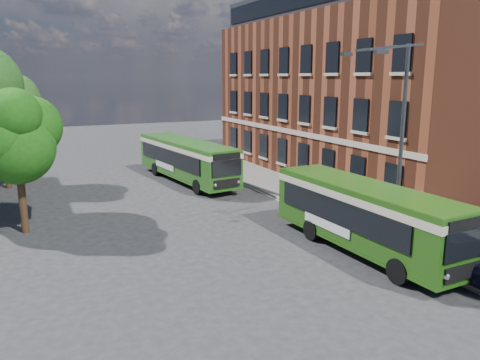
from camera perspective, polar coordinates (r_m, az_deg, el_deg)
ground at (r=21.98m, az=4.61°, el=-7.78°), size 120.00×120.00×0.00m
pavement at (r=32.03m, az=8.34°, el=-1.25°), size 6.00×48.00×0.15m
kerb_line at (r=30.50m, az=3.55°, el=-1.97°), size 0.12×48.00×0.01m
brick_office at (r=38.53m, az=14.16°, el=11.16°), size 12.10×26.00×14.20m
street_lamp at (r=22.14m, az=18.43°, el=4.56°), size 2.96×2.38×9.00m
bus_stop_sign at (r=21.87m, az=23.27°, el=-4.73°), size 0.35×0.08×2.52m
bus_front at (r=21.20m, az=14.96°, el=-3.73°), size 2.93×10.33×3.02m
bus_rear at (r=34.77m, az=-6.60°, el=2.84°), size 3.95×12.16×3.02m
pedestrian_a at (r=20.95m, az=22.39°, el=-6.64°), size 0.78×0.64×1.84m
pedestrian_b at (r=22.77m, az=18.48°, el=-5.04°), size 0.95×0.82×1.69m
tree_left at (r=24.82m, az=-25.53°, el=4.87°), size 4.22×4.02×7.13m
tree_right at (r=35.59m, az=-27.10°, el=8.05°), size 4.97×4.73×8.39m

